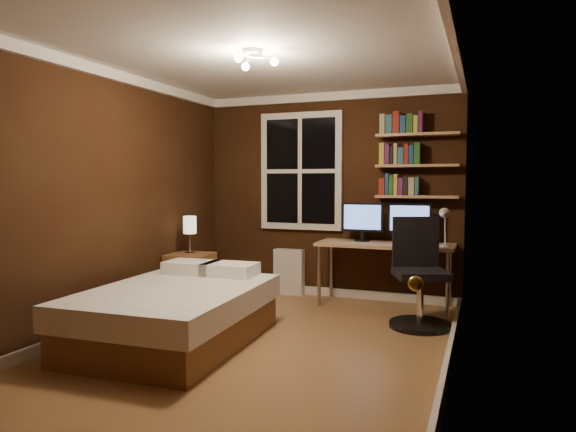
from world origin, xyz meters
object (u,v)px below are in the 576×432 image
(nightstand, at_px, (190,279))
(monitor_right, at_px, (410,223))
(monitor_left, at_px, (362,222))
(office_chair, at_px, (419,284))
(bedside_lamp, at_px, (190,235))
(desk, at_px, (385,248))
(desk_lamp, at_px, (445,226))
(radiator, at_px, (289,272))
(bed, at_px, (176,313))

(nightstand, relative_size, monitor_right, 1.22)
(monitor_left, bearing_deg, office_chair, -45.85)
(bedside_lamp, xyz_separation_m, desk, (2.12, 0.71, -0.14))
(bedside_lamp, height_order, desk_lamp, desk_lamp)
(radiator, bearing_deg, monitor_right, -4.71)
(bedside_lamp, distance_m, desk_lamp, 2.84)
(bed, bearing_deg, monitor_right, 47.80)
(radiator, xyz_separation_m, monitor_left, (0.96, -0.12, 0.67))
(monitor_right, bearing_deg, radiator, 175.29)
(monitor_right, bearing_deg, office_chair, -75.11)
(bed, xyz_separation_m, monitor_left, (1.19, 2.07, 0.69))
(bed, distance_m, nightstand, 1.44)
(bedside_lamp, height_order, monitor_left, monitor_left)
(desk, bearing_deg, monitor_left, 164.74)
(desk, height_order, monitor_left, monitor_left)
(desk_lamp, bearing_deg, office_chair, -108.77)
(nightstand, bearing_deg, bedside_lamp, 0.00)
(bed, xyz_separation_m, bedside_lamp, (-0.65, 1.28, 0.54))
(bed, bearing_deg, monitor_left, 57.78)
(desk, relative_size, desk_lamp, 3.47)
(nightstand, bearing_deg, desk_lamp, 5.26)
(bedside_lamp, bearing_deg, monitor_right, 18.36)
(radiator, bearing_deg, bedside_lamp, -133.83)
(bedside_lamp, relative_size, radiator, 0.76)
(office_chair, bearing_deg, nightstand, 158.88)
(desk, bearing_deg, desk_lamp, -10.85)
(bed, height_order, desk, desk)
(monitor_left, bearing_deg, bed, -119.79)
(nightstand, bearing_deg, bed, -69.79)
(nightstand, relative_size, desk_lamp, 1.34)
(radiator, xyz_separation_m, office_chair, (1.70, -0.89, 0.13))
(desk, relative_size, monitor_left, 3.16)
(radiator, distance_m, office_chair, 1.93)
(desk, height_order, desk_lamp, desk_lamp)
(bed, height_order, nightstand, bed)
(desk_lamp, bearing_deg, monitor_left, 167.81)
(bed, distance_m, desk_lamp, 2.91)
(bed, relative_size, nightstand, 3.18)
(bed, relative_size, office_chair, 1.75)
(nightstand, height_order, monitor_left, monitor_left)
(bedside_lamp, xyz_separation_m, desk_lamp, (2.77, 0.59, 0.14))
(bed, relative_size, monitor_left, 3.87)
(desk, bearing_deg, bed, -126.31)
(nightstand, xyz_separation_m, radiator, (0.88, 0.91, -0.01))
(monitor_right, bearing_deg, bedside_lamp, -161.64)
(desk_lamp, bearing_deg, nightstand, -168.04)
(radiator, relative_size, monitor_left, 1.18)
(nightstand, distance_m, desk_lamp, 2.91)
(radiator, relative_size, office_chair, 0.53)
(monitor_left, xyz_separation_m, desk_lamp, (0.93, -0.20, -0.01))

